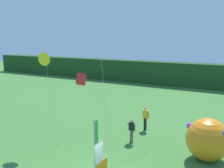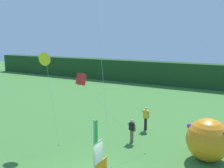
{
  "view_description": "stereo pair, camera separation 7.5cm",
  "coord_description": "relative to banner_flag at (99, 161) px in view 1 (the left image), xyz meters",
  "views": [
    {
      "loc": [
        5.99,
        -8.97,
        6.8
      ],
      "look_at": [
        -0.46,
        2.54,
        4.43
      ],
      "focal_mm": 40.99,
      "sensor_mm": 36.0,
      "label": 1
    },
    {
      "loc": [
        6.06,
        -8.93,
        6.8
      ],
      "look_at": [
        -0.46,
        2.54,
        4.43
      ],
      "focal_mm": 40.99,
      "sensor_mm": 36.0,
      "label": 2
    }
  ],
  "objects": [
    {
      "name": "kite_yellow_delta_2",
      "position": [
        -6.5,
        3.91,
        3.75
      ],
      "size": [
        1.81,
        0.86,
        5.94
      ],
      "color": "brown",
      "rests_on": "ground"
    },
    {
      "name": "banner_flag",
      "position": [
        0.0,
        0.0,
        0.0
      ],
      "size": [
        0.06,
        1.03,
        3.6
      ],
      "color": "#B7B7BC",
      "rests_on": "ground"
    },
    {
      "name": "distant_treeline",
      "position": [
        -0.61,
        28.18,
        -0.05
      ],
      "size": [
        80.0,
        2.4,
        3.35
      ],
      "primitive_type": "cube",
      "color": "#1E421E",
      "rests_on": "ground"
    },
    {
      "name": "person_mid_field",
      "position": [
        -1.42,
        8.78,
        -0.79
      ],
      "size": [
        0.55,
        0.48,
        1.75
      ],
      "color": "black",
      "rests_on": "ground"
    },
    {
      "name": "inflatable_balloon",
      "position": [
        3.45,
        5.98,
        -0.51
      ],
      "size": [
        2.41,
        2.45,
        2.41
      ],
      "color": "orange",
      "rests_on": "ground"
    },
    {
      "name": "person_near_banner",
      "position": [
        -1.33,
        6.18,
        -0.89
      ],
      "size": [
        0.55,
        0.48,
        1.57
      ],
      "color": "brown",
      "rests_on": "ground"
    },
    {
      "name": "kite_red_box_0",
      "position": [
        -2.61,
        2.49,
        2.89
      ],
      "size": [
        3.03,
        2.79,
        4.99
      ],
      "color": "brown",
      "rests_on": "ground"
    }
  ]
}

